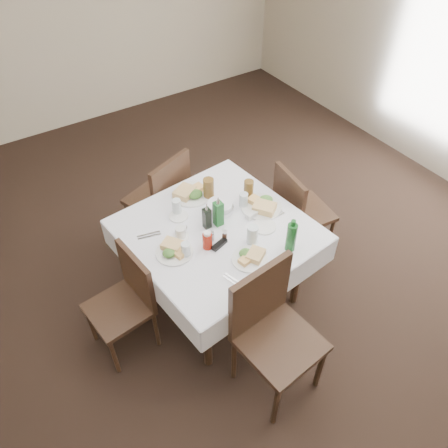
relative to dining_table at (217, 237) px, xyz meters
name	(u,v)px	position (x,y,z in m)	size (l,w,h in m)	color
ground_plane	(222,314)	(-0.08, -0.18, -0.67)	(7.00, 7.00, 0.00)	black
room_shell	(221,127)	(-0.08, -0.18, 1.04)	(6.04, 7.04, 2.80)	#BBAC97
dining_table	(217,237)	(0.00, 0.00, 0.00)	(1.34, 1.34, 0.76)	black
chair_north	(163,195)	(-0.04, 0.79, -0.14)	(0.57, 0.57, 0.94)	black
chair_south	(270,325)	(-0.09, -0.76, -0.10)	(0.52, 0.52, 1.00)	black
chair_east	(297,208)	(0.84, 0.06, -0.17)	(0.47, 0.47, 0.88)	black
chair_west	(127,297)	(-0.74, 0.01, -0.19)	(0.44, 0.44, 0.84)	black
meal_north	(191,193)	(0.03, 0.42, 0.11)	(0.31, 0.31, 0.07)	white
meal_south	(250,257)	(0.03, -0.37, 0.11)	(0.24, 0.24, 0.05)	white
meal_east	(262,205)	(0.40, 0.00, 0.11)	(0.31, 0.31, 0.07)	white
meal_west	(173,250)	(-0.37, -0.03, 0.11)	(0.26, 0.26, 0.06)	white
side_plate_a	(179,216)	(-0.17, 0.26, 0.09)	(0.14, 0.14, 0.01)	white
side_plate_b	(264,226)	(0.29, -0.17, 0.09)	(0.17, 0.17, 0.01)	white
water_n	(177,207)	(-0.16, 0.30, 0.15)	(0.07, 0.07, 0.12)	silver
water_s	(252,235)	(0.13, -0.25, 0.16)	(0.08, 0.08, 0.14)	silver
water_e	(244,200)	(0.30, 0.10, 0.15)	(0.06, 0.06, 0.12)	silver
water_w	(186,250)	(-0.31, -0.11, 0.14)	(0.06, 0.06, 0.11)	silver
iced_tea_a	(209,189)	(0.13, 0.33, 0.17)	(0.08, 0.08, 0.17)	brown
iced_tea_b	(249,189)	(0.39, 0.16, 0.16)	(0.07, 0.07, 0.15)	brown
bread_basket	(220,207)	(0.12, 0.15, 0.12)	(0.21, 0.21, 0.07)	silver
oil_cruet_dark	(207,217)	(-0.05, 0.05, 0.18)	(0.05, 0.05, 0.21)	black
oil_cruet_green	(218,213)	(0.04, 0.04, 0.20)	(0.06, 0.06, 0.25)	#1A6224
ketchup_bottle	(207,240)	(-0.15, -0.12, 0.15)	(0.07, 0.07, 0.14)	#A11B0A
salt_shaker	(212,236)	(-0.09, -0.08, 0.13)	(0.03, 0.03, 0.08)	white
pepper_shaker	(224,235)	(-0.01, -0.12, 0.13)	(0.03, 0.03, 0.08)	#412619
coffee_mug	(181,233)	(-0.25, 0.07, 0.13)	(0.13, 0.12, 0.08)	white
sunglasses	(219,244)	(-0.08, -0.15, 0.10)	(0.13, 0.07, 0.03)	black
green_bottle	(291,237)	(0.31, -0.44, 0.20)	(0.07, 0.07, 0.26)	#1A6224
sugar_caddy	(252,215)	(0.28, -0.04, 0.11)	(0.10, 0.06, 0.04)	white
cutlery_n	(208,190)	(0.17, 0.41, 0.09)	(0.09, 0.18, 0.01)	silver
cutlery_s	(233,281)	(-0.17, -0.46, 0.09)	(0.08, 0.16, 0.01)	silver
cutlery_e	(275,216)	(0.43, -0.12, 0.09)	(0.16, 0.04, 0.01)	silver
cutlery_w	(149,235)	(-0.44, 0.20, 0.09)	(0.17, 0.08, 0.01)	silver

